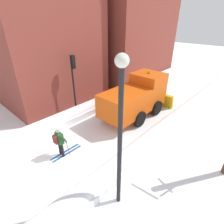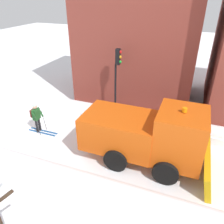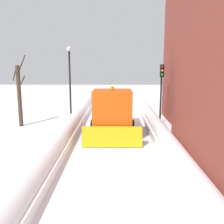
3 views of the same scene
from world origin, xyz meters
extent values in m
plane|color=white|center=(0.00, 10.00, 0.00)|extent=(80.00, 80.00, 0.00)
cube|color=white|center=(-2.78, 10.00, 0.24)|extent=(1.10, 36.00, 0.48)
cylinder|color=white|center=(-2.78, 10.00, 0.48)|extent=(0.90, 34.20, 0.90)
cylinder|color=white|center=(2.78, 10.00, 0.43)|extent=(0.90, 34.20, 0.90)
cube|color=brown|center=(-7.34, 4.82, 5.12)|extent=(6.24, 7.79, 10.24)
cube|color=#DB510F|center=(0.05, 5.91, 1.40)|extent=(2.30, 3.40, 1.60)
cube|color=#DB510F|center=(0.05, 8.61, 1.75)|extent=(2.20, 2.00, 2.30)
cube|color=black|center=(0.05, 9.57, 2.26)|extent=(1.85, 0.06, 1.01)
cube|color=gold|center=(0.05, 9.96, 0.55)|extent=(3.20, 0.46, 1.13)
cylinder|color=orange|center=(0.05, 8.61, 3.02)|extent=(0.20, 0.20, 0.18)
cylinder|color=black|center=(-1.10, 8.31, 0.55)|extent=(0.25, 1.10, 1.10)
cylinder|color=black|center=(1.20, 8.31, 0.55)|extent=(0.25, 1.10, 1.10)
cylinder|color=black|center=(-1.10, 6.11, 0.55)|extent=(0.25, 1.10, 1.10)
cylinder|color=black|center=(1.20, 6.11, 0.55)|extent=(0.25, 1.10, 1.10)
cylinder|color=black|center=(-0.28, 0.87, 0.41)|extent=(0.14, 0.14, 0.82)
cylinder|color=black|center=(-0.06, 0.87, 0.41)|extent=(0.14, 0.14, 0.82)
cube|color=#1E5123|center=(-0.17, 0.87, 1.13)|extent=(0.42, 0.26, 0.62)
cube|color=#591E19|center=(-0.17, 0.66, 1.16)|extent=(0.32, 0.16, 0.44)
sphere|color=tan|center=(-0.17, 0.87, 1.60)|extent=(0.24, 0.24, 0.24)
sphere|color=silver|center=(-0.17, 0.87, 1.70)|extent=(0.22, 0.22, 0.22)
cylinder|color=#1E5123|center=(-0.43, 0.97, 1.16)|extent=(0.09, 0.33, 0.56)
cylinder|color=#1E5123|center=(0.09, 0.97, 1.16)|extent=(0.09, 0.33, 0.56)
cube|color=#194C8C|center=(-0.28, 1.12, 0.01)|extent=(0.09, 1.80, 0.03)
cube|color=#194C8C|center=(-0.06, 1.12, 0.01)|extent=(0.09, 1.80, 0.03)
cylinder|color=#262628|center=(-0.47, 1.09, 0.60)|extent=(0.02, 0.19, 1.19)
cylinder|color=#262628|center=(0.13, 1.09, 0.60)|extent=(0.02, 0.19, 1.19)
cylinder|color=black|center=(-3.49, 4.36, 1.71)|extent=(0.12, 0.12, 3.43)
cube|color=black|center=(-3.49, 4.50, 3.88)|extent=(0.28, 0.24, 0.90)
sphere|color=red|center=(-3.49, 4.63, 4.16)|extent=(0.18, 0.18, 0.18)
sphere|color=gold|center=(-3.49, 4.63, 3.88)|extent=(0.18, 0.18, 0.18)
sphere|color=green|center=(-3.49, 4.63, 3.60)|extent=(0.18, 0.18, 0.18)
camera|label=1|loc=(6.81, -2.73, 6.63)|focal=28.64mm
camera|label=2|loc=(8.36, 8.69, 7.23)|focal=35.59mm
camera|label=3|loc=(-0.09, 23.04, 4.40)|focal=40.80mm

